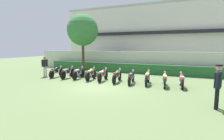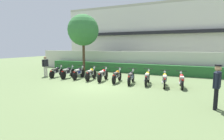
# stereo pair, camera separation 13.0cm
# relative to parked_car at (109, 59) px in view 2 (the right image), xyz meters

# --- Properties ---
(ground) EXTENTS (60.00, 60.00, 0.00)m
(ground) POSITION_rel_parked_car_xyz_m (3.94, -9.77, -0.94)
(ground) COLOR #607547
(building) EXTENTS (23.09, 6.50, 7.64)m
(building) POSITION_rel_parked_car_xyz_m (3.94, 5.84, 2.89)
(building) COLOR silver
(building) RESTS_ON ground
(compound_wall) EXTENTS (21.94, 0.30, 1.94)m
(compound_wall) POSITION_rel_parked_car_xyz_m (3.94, -2.86, 0.03)
(compound_wall) COLOR beige
(compound_wall) RESTS_ON ground
(hedge_row) EXTENTS (17.55, 0.70, 0.85)m
(hedge_row) POSITION_rel_parked_car_xyz_m (3.94, -3.56, -0.51)
(hedge_row) COLOR #28602D
(hedge_row) RESTS_ON ground
(parked_car) EXTENTS (4.51, 2.09, 1.89)m
(parked_car) POSITION_rel_parked_car_xyz_m (0.00, 0.00, 0.00)
(parked_car) COLOR black
(parked_car) RESTS_ON ground
(tree_near_inspector) EXTENTS (2.94, 2.94, 5.41)m
(tree_near_inspector) POSITION_rel_parked_car_xyz_m (-0.56, -4.56, 2.99)
(tree_near_inspector) COLOR #4C3823
(tree_near_inspector) RESTS_ON ground
(motorcycle_in_row_0) EXTENTS (0.60, 1.85, 0.94)m
(motorcycle_in_row_0) POSITION_rel_parked_car_xyz_m (-0.72, -8.20, -0.50)
(motorcycle_in_row_0) COLOR black
(motorcycle_in_row_0) RESTS_ON ground
(motorcycle_in_row_1) EXTENTS (0.60, 1.87, 0.97)m
(motorcycle_in_row_1) POSITION_rel_parked_car_xyz_m (0.39, -8.19, -0.48)
(motorcycle_in_row_1) COLOR black
(motorcycle_in_row_1) RESTS_ON ground
(motorcycle_in_row_2) EXTENTS (0.60, 1.87, 0.97)m
(motorcycle_in_row_2) POSITION_rel_parked_car_xyz_m (1.31, -8.09, -0.48)
(motorcycle_in_row_2) COLOR black
(motorcycle_in_row_2) RESTS_ON ground
(motorcycle_in_row_3) EXTENTS (0.60, 1.86, 0.98)m
(motorcycle_in_row_3) POSITION_rel_parked_car_xyz_m (2.43, -8.18, -0.48)
(motorcycle_in_row_3) COLOR black
(motorcycle_in_row_3) RESTS_ON ground
(motorcycle_in_row_4) EXTENTS (0.60, 1.92, 0.97)m
(motorcycle_in_row_4) POSITION_rel_parked_car_xyz_m (3.38, -8.14, -0.48)
(motorcycle_in_row_4) COLOR black
(motorcycle_in_row_4) RESTS_ON ground
(motorcycle_in_row_5) EXTENTS (0.60, 1.88, 0.96)m
(motorcycle_in_row_5) POSITION_rel_parked_car_xyz_m (4.47, -8.19, -0.49)
(motorcycle_in_row_5) COLOR black
(motorcycle_in_row_5) RESTS_ON ground
(motorcycle_in_row_6) EXTENTS (0.60, 1.85, 0.95)m
(motorcycle_in_row_6) POSITION_rel_parked_car_xyz_m (5.48, -8.22, -0.49)
(motorcycle_in_row_6) COLOR black
(motorcycle_in_row_6) RESTS_ON ground
(motorcycle_in_row_7) EXTENTS (0.60, 1.92, 0.98)m
(motorcycle_in_row_7) POSITION_rel_parked_car_xyz_m (6.50, -8.04, -0.48)
(motorcycle_in_row_7) COLOR black
(motorcycle_in_row_7) RESTS_ON ground
(motorcycle_in_row_8) EXTENTS (0.60, 1.80, 0.96)m
(motorcycle_in_row_8) POSITION_rel_parked_car_xyz_m (7.58, -8.21, -0.49)
(motorcycle_in_row_8) COLOR black
(motorcycle_in_row_8) RESTS_ON ground
(motorcycle_in_row_9) EXTENTS (0.60, 1.79, 0.95)m
(motorcycle_in_row_9) POSITION_rel_parked_car_xyz_m (8.52, -8.06, -0.49)
(motorcycle_in_row_9) COLOR black
(motorcycle_in_row_9) RESTS_ON ground
(inspector_person) EXTENTS (0.22, 0.66, 1.61)m
(inspector_person) POSITION_rel_parked_car_xyz_m (-1.77, -8.31, 0.01)
(inspector_person) COLOR beige
(inspector_person) RESTS_ON ground
(officer_0) EXTENTS (0.32, 0.67, 1.72)m
(officer_0) POSITION_rel_parked_car_xyz_m (9.96, -11.42, 0.09)
(officer_0) COLOR black
(officer_0) RESTS_ON ground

